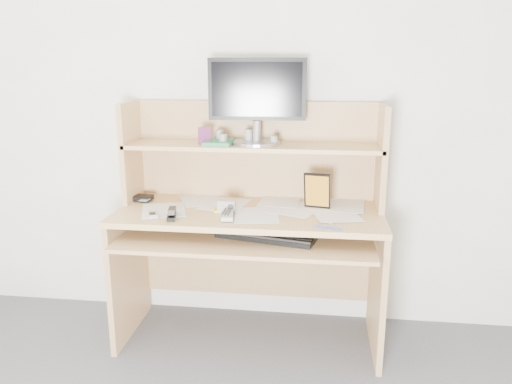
# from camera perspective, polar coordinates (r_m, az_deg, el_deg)

# --- Properties ---
(back_wall) EXTENTS (3.60, 0.04, 2.50)m
(back_wall) POSITION_cam_1_polar(r_m,az_deg,el_deg) (2.85, 0.07, 9.39)
(back_wall) COLOR white
(back_wall) RESTS_ON floor
(desk) EXTENTS (1.40, 0.70, 1.30)m
(desk) POSITION_cam_1_polar(r_m,az_deg,el_deg) (2.73, -0.56, -2.77)
(desk) COLOR tan
(desk) RESTS_ON floor
(paper_clutter) EXTENTS (1.32, 0.54, 0.01)m
(paper_clutter) POSITION_cam_1_polar(r_m,az_deg,el_deg) (2.63, -0.80, -2.07)
(paper_clutter) COLOR silver
(paper_clutter) RESTS_ON desk
(keyboard) EXTENTS (0.52, 0.29, 0.03)m
(keyboard) POSITION_cam_1_polar(r_m,az_deg,el_deg) (2.52, 1.20, -4.90)
(keyboard) COLOR black
(keyboard) RESTS_ON desk
(tv_remote) EXTENTS (0.09, 0.21, 0.02)m
(tv_remote) POSITION_cam_1_polar(r_m,az_deg,el_deg) (2.53, -3.30, -2.46)
(tv_remote) COLOR #A3A39E
(tv_remote) RESTS_ON paper_clutter
(flip_phone) EXTENTS (0.07, 0.09, 0.02)m
(flip_phone) POSITION_cam_1_polar(r_m,az_deg,el_deg) (2.57, -11.68, -2.50)
(flip_phone) COLOR #A1A1A3
(flip_phone) RESTS_ON paper_clutter
(stapler) EXTENTS (0.07, 0.15, 0.04)m
(stapler) POSITION_cam_1_polar(r_m,az_deg,el_deg) (2.54, -9.64, -2.34)
(stapler) COLOR black
(stapler) RESTS_ON paper_clutter
(wallet) EXTENTS (0.11, 0.09, 0.02)m
(wallet) POSITION_cam_1_polar(r_m,az_deg,el_deg) (2.89, -12.76, -0.64)
(wallet) COLOR black
(wallet) RESTS_ON paper_clutter
(sticky_note_pad) EXTENTS (0.09, 0.09, 0.01)m
(sticky_note_pad) POSITION_cam_1_polar(r_m,az_deg,el_deg) (2.64, -4.07, -2.05)
(sticky_note_pad) COLOR yellow
(sticky_note_pad) RESTS_ON desk
(digital_camera) EXTENTS (0.09, 0.04, 0.06)m
(digital_camera) POSITION_cam_1_polar(r_m,az_deg,el_deg) (2.60, -3.38, -1.60)
(digital_camera) COLOR #A8A8AB
(digital_camera) RESTS_ON paper_clutter
(game_case) EXTENTS (0.14, 0.04, 0.19)m
(game_case) POSITION_cam_1_polar(r_m,az_deg,el_deg) (2.64, 7.00, 0.14)
(game_case) COLOR black
(game_case) RESTS_ON paper_clutter
(blue_pen) EXTENTS (0.14, 0.04, 0.01)m
(blue_pen) POSITION_cam_1_polar(r_m,az_deg,el_deg) (2.36, 8.21, -4.03)
(blue_pen) COLOR #1A36C9
(blue_pen) RESTS_ON paper_clutter
(card_box) EXTENTS (0.07, 0.05, 0.09)m
(card_box) POSITION_cam_1_polar(r_m,az_deg,el_deg) (2.71, -5.90, 6.42)
(card_box) COLOR maroon
(card_box) RESTS_ON desk
(shelf_book) EXTENTS (0.15, 0.21, 0.02)m
(shelf_book) POSITION_cam_1_polar(r_m,az_deg,el_deg) (2.71, -4.21, 5.70)
(shelf_book) COLOR #317C57
(shelf_book) RESTS_ON desk
(chip_stack_a) EXTENTS (0.04, 0.04, 0.06)m
(chip_stack_a) POSITION_cam_1_polar(r_m,az_deg,el_deg) (2.68, -3.79, 6.01)
(chip_stack_a) COLOR black
(chip_stack_a) RESTS_ON desk
(chip_stack_b) EXTENTS (0.05, 0.05, 0.07)m
(chip_stack_b) POSITION_cam_1_polar(r_m,az_deg,el_deg) (2.76, -4.15, 6.38)
(chip_stack_b) COLOR silver
(chip_stack_b) RESTS_ON desk
(chip_stack_c) EXTENTS (0.05, 0.05, 0.05)m
(chip_stack_c) POSITION_cam_1_polar(r_m,az_deg,el_deg) (2.67, 2.07, 5.90)
(chip_stack_c) COLOR black
(chip_stack_c) RESTS_ON desk
(chip_stack_d) EXTENTS (0.05, 0.05, 0.08)m
(chip_stack_d) POSITION_cam_1_polar(r_m,az_deg,el_deg) (2.72, -0.87, 6.35)
(chip_stack_d) COLOR white
(chip_stack_d) RESTS_ON desk
(monitor) EXTENTS (0.52, 0.26, 0.45)m
(monitor) POSITION_cam_1_polar(r_m,az_deg,el_deg) (2.70, 0.11, 10.64)
(monitor) COLOR #9B9B9F
(monitor) RESTS_ON desk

